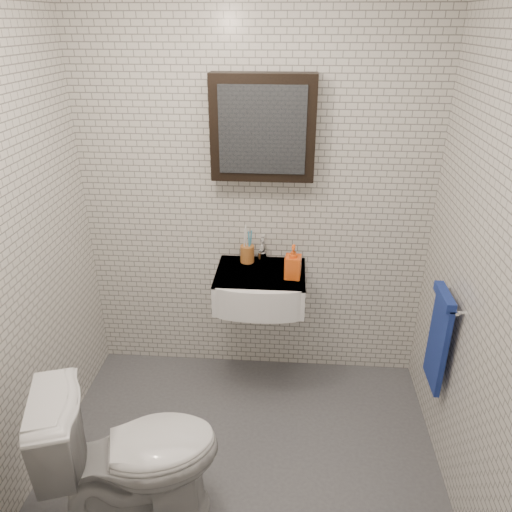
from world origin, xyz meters
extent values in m
cube|color=#4B4D53|center=(0.00, 0.00, 0.01)|extent=(2.20, 2.00, 0.01)
cube|color=silver|center=(0.00, 1.00, 1.25)|extent=(2.20, 0.02, 2.50)
cube|color=silver|center=(0.00, -1.00, 1.25)|extent=(2.20, 0.02, 2.50)
cube|color=silver|center=(-1.10, 0.00, 1.25)|extent=(0.02, 2.00, 2.50)
cube|color=silver|center=(1.10, 0.00, 1.25)|extent=(0.02, 2.00, 2.50)
cube|color=white|center=(0.05, 0.78, 0.75)|extent=(0.55, 0.45, 0.20)
cylinder|color=silver|center=(0.05, 0.80, 0.84)|extent=(0.31, 0.31, 0.02)
cylinder|color=silver|center=(0.05, 0.80, 0.85)|extent=(0.04, 0.04, 0.01)
cube|color=white|center=(0.05, 0.78, 0.84)|extent=(0.55, 0.45, 0.01)
cylinder|color=silver|center=(0.05, 0.94, 0.88)|extent=(0.06, 0.06, 0.06)
cylinder|color=silver|center=(0.05, 0.94, 0.94)|extent=(0.03, 0.03, 0.08)
cylinder|color=silver|center=(0.05, 0.88, 0.97)|extent=(0.02, 0.12, 0.02)
cube|color=silver|center=(0.05, 0.97, 0.99)|extent=(0.02, 0.09, 0.01)
cube|color=black|center=(0.05, 0.93, 1.70)|extent=(0.60, 0.14, 0.60)
cube|color=#3F444C|center=(0.05, 0.85, 1.70)|extent=(0.49, 0.01, 0.49)
cylinder|color=silver|center=(1.06, 0.35, 0.95)|extent=(0.02, 0.30, 0.02)
cylinder|color=silver|center=(1.08, 0.48, 0.95)|extent=(0.04, 0.02, 0.02)
cylinder|color=silver|center=(1.08, 0.22, 0.95)|extent=(0.04, 0.02, 0.02)
cube|color=#22239D|center=(1.05, 0.35, 0.68)|extent=(0.03, 0.26, 0.54)
cube|color=#22239D|center=(1.04, 0.35, 0.96)|extent=(0.05, 0.26, 0.05)
cylinder|color=#A76129|center=(-0.05, 0.92, 0.91)|extent=(0.12, 0.12, 0.11)
cylinder|color=white|center=(-0.06, 0.90, 0.98)|extent=(0.02, 0.03, 0.21)
cylinder|color=teal|center=(-0.03, 0.91, 0.97)|extent=(0.02, 0.02, 0.19)
cylinder|color=white|center=(-0.05, 0.93, 0.98)|extent=(0.03, 0.04, 0.22)
cylinder|color=teal|center=(-0.03, 0.93, 0.97)|extent=(0.03, 0.04, 0.20)
imported|color=#EE5019|center=(0.25, 0.72, 0.95)|extent=(0.10, 0.11, 0.21)
imported|color=silver|center=(-0.48, -0.28, 0.41)|extent=(0.90, 0.68, 0.81)
camera|label=1|loc=(0.23, -1.96, 2.26)|focal=35.00mm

